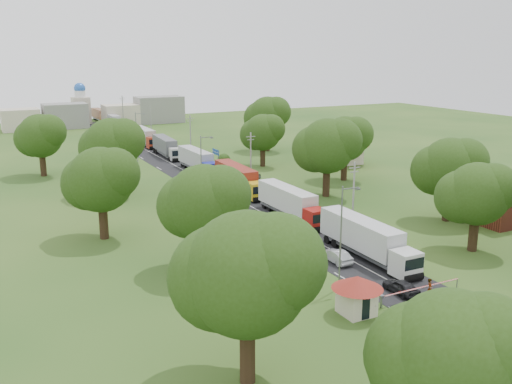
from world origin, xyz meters
TOP-DOWN VIEW (x-y plane):
  - ground at (0.00, 0.00)m, footprint 260.00×260.00m
  - road at (0.00, 20.00)m, footprint 8.00×200.00m
  - boom_barrier at (-1.36, -25.00)m, footprint 9.22×0.35m
  - guard_booth at (-7.20, -25.00)m, footprint 4.40×4.40m
  - guard_rail at (-5.00, -35.00)m, footprint 0.10×17.00m
  - info_sign at (5.20, 35.00)m, footprint 0.12×3.10m
  - pole_1 at (5.50, -7.00)m, footprint 1.60×0.24m
  - pole_2 at (5.50, 21.00)m, footprint 1.60×0.24m
  - pole_3 at (5.50, 49.00)m, footprint 1.60×0.24m
  - pole_4 at (5.50, 77.00)m, footprint 1.60×0.24m
  - pole_5 at (5.50, 105.00)m, footprint 1.60×0.24m
  - lamp_0 at (-5.35, -20.00)m, footprint 2.03×0.22m
  - lamp_1 at (-5.35, 15.00)m, footprint 2.03×0.22m
  - lamp_2 at (-5.35, 50.00)m, footprint 2.03×0.22m
  - tree_2 at (13.99, -17.86)m, footprint 8.00×8.00m
  - tree_3 at (19.99, -7.84)m, footprint 8.80×8.80m
  - tree_4 at (12.99, 10.17)m, footprint 9.60×9.60m
  - tree_5 at (21.99, 18.16)m, footprint 8.80×8.80m
  - tree_6 at (14.99, 35.14)m, footprint 8.00×8.00m
  - tree_7 at (23.99, 50.17)m, footprint 9.60×9.60m
  - tree_8 at (-14.01, -41.86)m, footprint 8.00×8.00m
  - tree_9 at (-20.01, -29.83)m, footprint 9.60×9.60m
  - tree_10 at (-15.01, -9.84)m, footprint 8.80×8.80m
  - tree_11 at (-22.01, 5.16)m, footprint 8.80×8.80m
  - tree_12 at (-16.01, 25.17)m, footprint 9.60×9.60m
  - tree_13 at (-24.01, 45.16)m, footprint 8.80×8.80m
  - house_brick at (26.00, -12.00)m, footprint 8.60×6.60m
  - house_cream at (30.00, 30.00)m, footprint 10.08×10.08m
  - distant_town at (0.68, 110.00)m, footprint 52.00×8.00m
  - church at (-4.00, 118.00)m, footprint 5.00×5.00m
  - truck_0 at (1.81, -14.48)m, footprint 2.61×14.86m
  - truck_1 at (2.23, 2.41)m, footprint 2.67×14.43m
  - truck_2 at (2.16, 18.69)m, footprint 2.91×14.77m
  - truck_3 at (1.96, 36.08)m, footprint 2.66×14.39m
  - truck_4 at (1.63, 53.44)m, footprint 3.10×14.28m
  - truck_5 at (1.75, 69.72)m, footprint 2.51×14.23m
  - truck_6 at (1.90, 86.96)m, footprint 2.84×13.53m
  - truck_7 at (2.24, 104.20)m, footprint 2.44×13.59m
  - truck_8 at (2.26, 121.55)m, footprint 2.91×13.49m
  - car_lane_front at (-1.00, -23.50)m, footprint 1.60×3.98m
  - car_lane_mid at (-1.74, -14.10)m, footprint 1.48×4.21m
  - car_lane_rear at (-3.00, -9.18)m, footprint 2.24×5.13m
  - car_verge_near at (7.65, 10.65)m, footprint 2.77×5.61m
  - car_verge_far at (8.00, 26.42)m, footprint 2.73×4.75m
  - pedestrian_near at (0.49, -25.60)m, footprint 0.84×0.83m
  - pedestrian_booth at (-6.50, -26.00)m, footprint 1.20×1.19m

SIDE VIEW (x-z plane):
  - ground at x=0.00m, z-range 0.00..0.00m
  - road at x=0.00m, z-range -0.02..0.02m
  - guard_rail at x=-5.00m, z-range -0.85..0.85m
  - car_lane_front at x=-1.00m, z-range 0.00..1.36m
  - car_lane_mid at x=-1.74m, z-range 0.00..1.39m
  - car_lane_rear at x=-3.00m, z-range 0.00..1.47m
  - car_verge_far at x=8.00m, z-range 0.00..1.52m
  - car_verge_near at x=7.65m, z-range 0.00..1.53m
  - boom_barrier at x=-1.36m, z-range 0.30..1.48m
  - pedestrian_booth at x=-6.50m, z-range 0.00..1.95m
  - pedestrian_near at x=0.49m, z-range 0.00..1.95m
  - truck_8 at x=2.26m, z-range 0.11..3.84m
  - truck_6 at x=1.90m, z-range 0.11..3.85m
  - truck_7 at x=2.24m, z-range 0.11..3.88m
  - truck_4 at x=1.63m, z-range 0.12..4.06m
  - truck_5 at x=1.75m, z-range 0.12..4.07m
  - truck_3 at x=1.96m, z-range 0.12..4.11m
  - truck_1 at x=2.23m, z-range 0.12..4.12m
  - guard_booth at x=-7.20m, z-range 0.44..3.89m
  - truck_2 at x=2.16m, z-range 0.12..4.21m
  - truck_0 at x=1.81m, z-range 0.13..4.24m
  - house_brick at x=26.00m, z-range 0.05..5.25m
  - info_sign at x=5.20m, z-range 0.95..5.05m
  - distant_town at x=0.68m, z-range -0.51..7.49m
  - house_cream at x=30.00m, z-range 0.74..6.54m
  - pole_1 at x=5.50m, z-range 0.18..9.18m
  - pole_2 at x=5.50m, z-range 0.18..9.18m
  - pole_3 at x=5.50m, z-range 0.18..9.18m
  - pole_4 at x=5.50m, z-range 0.18..9.18m
  - pole_5 at x=5.50m, z-range 0.18..9.18m
  - church at x=-4.00m, z-range -0.76..11.54m
  - lamp_0 at x=-5.35m, z-range 0.55..10.55m
  - lamp_1 at x=-5.35m, z-range 0.55..10.55m
  - lamp_2 at x=-5.35m, z-range 0.55..10.55m
  - tree_2 at x=13.99m, z-range 1.55..11.65m
  - tree_6 at x=14.99m, z-range 1.55..11.65m
  - tree_8 at x=-14.01m, z-range 1.55..11.65m
  - tree_3 at x=19.99m, z-range 1.69..12.76m
  - tree_5 at x=21.99m, z-range 1.69..12.76m
  - tree_10 at x=-15.01m, z-range 1.69..12.76m
  - tree_11 at x=-22.01m, z-range 1.69..12.76m
  - tree_13 at x=-24.01m, z-range 1.69..12.76m
  - tree_4 at x=12.99m, z-range 1.83..13.88m
  - tree_7 at x=23.99m, z-range 1.83..13.88m
  - tree_9 at x=-20.01m, z-range 1.83..13.88m
  - tree_12 at x=-16.01m, z-range 1.83..13.88m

